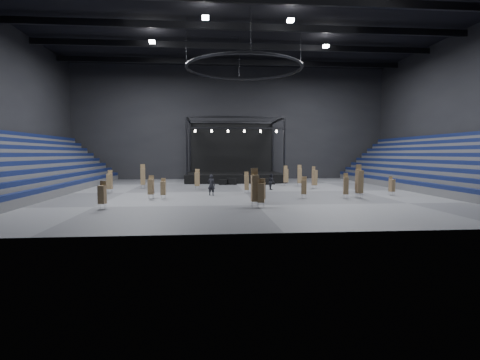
{
  "coord_description": "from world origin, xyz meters",
  "views": [
    {
      "loc": [
        -3.9,
        -39.61,
        4.04
      ],
      "look_at": [
        -0.61,
        -2.0,
        1.4
      ],
      "focal_mm": 28.0,
      "sensor_mm": 36.0,
      "label": 1
    }
  ],
  "objects": [
    {
      "name": "chair_stack_2",
      "position": [
        8.73,
        -6.51,
        1.18
      ],
      "size": [
        0.49,
        0.49,
        2.3
      ],
      "rotation": [
        0.0,
        0.0,
        -0.18
      ],
      "color": "silver",
      "rests_on": "floor"
    },
    {
      "name": "bleachers_left",
      "position": [
        -22.94,
        0.0,
        1.73
      ],
      "size": [
        7.2,
        40.0,
        6.4
      ],
      "color": "#48484A",
      "rests_on": "floor"
    },
    {
      "name": "wall_back",
      "position": [
        0.0,
        21.0,
        9.0
      ],
      "size": [
        50.0,
        0.2,
        18.0
      ],
      "primitive_type": "cube",
      "color": "black",
      "rests_on": "ground"
    },
    {
      "name": "chair_stack_7",
      "position": [
        6.1,
        7.37,
        1.32
      ],
      "size": [
        0.55,
        0.55,
        2.54
      ],
      "rotation": [
        0.0,
        0.0,
        0.09
      ],
      "color": "silver",
      "rests_on": "floor"
    },
    {
      "name": "chair_stack_1",
      "position": [
        11.35,
        -3.11,
        1.32
      ],
      "size": [
        0.6,
        0.6,
        2.51
      ],
      "rotation": [
        0.0,
        0.0,
        0.14
      ],
      "color": "silver",
      "rests_on": "floor"
    },
    {
      "name": "wall_front",
      "position": [
        0.0,
        -21.0,
        9.0
      ],
      "size": [
        50.0,
        0.2,
        18.0
      ],
      "primitive_type": "cube",
      "color": "black",
      "rests_on": "ground"
    },
    {
      "name": "chair_stack_8",
      "position": [
        -11.4,
        4.7,
        1.46
      ],
      "size": [
        0.62,
        0.62,
        2.84
      ],
      "rotation": [
        0.0,
        0.0,
        0.16
      ],
      "color": "silver",
      "rests_on": "floor"
    },
    {
      "name": "chair_stack_17",
      "position": [
        14.0,
        -4.78,
        1.0
      ],
      "size": [
        0.56,
        0.56,
        1.86
      ],
      "rotation": [
        0.0,
        0.0,
        0.3
      ],
      "color": "silver",
      "rests_on": "floor"
    },
    {
      "name": "chair_stack_5",
      "position": [
        0.65,
        -9.23,
        1.06
      ],
      "size": [
        0.47,
        0.47,
        2.01
      ],
      "rotation": [
        0.0,
        0.0,
        -0.11
      ],
      "color": "silver",
      "rests_on": "floor"
    },
    {
      "name": "man_center",
      "position": [
        -3.52,
        -3.3,
        1.03
      ],
      "size": [
        0.89,
        0.75,
        2.06
      ],
      "primitive_type": "imported",
      "rotation": [
        0.0,
        0.0,
        2.74
      ],
      "color": "black",
      "rests_on": "floor"
    },
    {
      "name": "roof_girders",
      "position": [
        0.0,
        -0.0,
        17.2
      ],
      "size": [
        49.0,
        30.35,
        0.7
      ],
      "color": "black",
      "rests_on": "ceiling"
    },
    {
      "name": "floor",
      "position": [
        0.0,
        0.0,
        0.0
      ],
      "size": [
        50.0,
        50.0,
        0.0
      ],
      "primitive_type": "plane",
      "color": "#555557",
      "rests_on": "ground"
    },
    {
      "name": "wall_right",
      "position": [
        25.0,
        0.0,
        9.0
      ],
      "size": [
        0.2,
        42.0,
        18.0
      ],
      "primitive_type": "cube",
      "color": "black",
      "rests_on": "ground"
    },
    {
      "name": "chair_stack_10",
      "position": [
        -0.33,
        -11.71,
        1.51
      ],
      "size": [
        0.59,
        0.59,
        2.96
      ],
      "rotation": [
        0.0,
        0.0,
        0.07
      ],
      "color": "silver",
      "rests_on": "floor"
    },
    {
      "name": "chair_stack_4",
      "position": [
        4.88,
        -6.3,
        1.06
      ],
      "size": [
        0.58,
        0.58,
        1.98
      ],
      "rotation": [
        0.0,
        0.0,
        -0.34
      ],
      "color": "silver",
      "rests_on": "floor"
    },
    {
      "name": "truss_ring",
      "position": [
        -0.0,
        0.0,
        13.0
      ],
      "size": [
        12.3,
        12.3,
        5.15
      ],
      "color": "black",
      "rests_on": "ceiling"
    },
    {
      "name": "chair_stack_12",
      "position": [
        -5.05,
        2.61,
        1.24
      ],
      "size": [
        0.57,
        0.57,
        2.34
      ],
      "rotation": [
        0.0,
        0.0,
        -0.11
      ],
      "color": "silver",
      "rests_on": "floor"
    },
    {
      "name": "bleachers_right",
      "position": [
        22.94,
        0.0,
        1.73
      ],
      "size": [
        7.2,
        40.0,
        6.4
      ],
      "color": "#48484A",
      "rests_on": "floor"
    },
    {
      "name": "floodlights",
      "position": [
        0.0,
        -4.0,
        16.6
      ],
      "size": [
        28.6,
        16.6,
        0.25
      ],
      "color": "white",
      "rests_on": "roof_girders"
    },
    {
      "name": "chair_stack_11",
      "position": [
        7.56,
        6.09,
        1.37
      ],
      "size": [
        0.55,
        0.55,
        2.68
      ],
      "rotation": [
        0.0,
        0.0,
        -0.13
      ],
      "color": "silver",
      "rests_on": "floor"
    },
    {
      "name": "chair_stack_14",
      "position": [
        -8.98,
        -5.5,
        1.12
      ],
      "size": [
        0.54,
        0.54,
        2.11
      ],
      "rotation": [
        0.0,
        0.0,
        -0.14
      ],
      "color": "silver",
      "rests_on": "floor"
    },
    {
      "name": "chair_stack_15",
      "position": [
        -14.0,
        -0.01,
        1.24
      ],
      "size": [
        0.54,
        0.54,
        2.37
      ],
      "rotation": [
        0.0,
        0.0,
        -0.1
      ],
      "color": "silver",
      "rests_on": "floor"
    },
    {
      "name": "ceiling",
      "position": [
        0.0,
        0.0,
        18.0
      ],
      "size": [
        50.0,
        42.0,
        0.2
      ],
      "primitive_type": "cube",
      "color": "black",
      "rests_on": "wall_back"
    },
    {
      "name": "flight_case_right",
      "position": [
        4.3,
        8.99,
        0.41
      ],
      "size": [
        1.37,
        1.06,
        0.82
      ],
      "primitive_type": "cube",
      "rotation": [
        0.0,
        0.0,
        0.42
      ],
      "color": "black",
      "rests_on": "floor"
    },
    {
      "name": "flight_case_left",
      "position": [
        -1.88,
        9.1,
        0.34
      ],
      "size": [
        1.12,
        0.74,
        0.69
      ],
      "primitive_type": "cube",
      "rotation": [
        0.0,
        0.0,
        -0.23
      ],
      "color": "black",
      "rests_on": "floor"
    },
    {
      "name": "stage",
      "position": [
        0.0,
        16.24,
        1.45
      ],
      "size": [
        14.0,
        10.0,
        9.2
      ],
      "color": "black",
      "rests_on": "floor"
    },
    {
      "name": "chair_stack_3",
      "position": [
        8.51,
        2.81,
        1.33
      ],
      "size": [
        0.63,
        0.63,
        2.6
      ],
      "rotation": [
        0.0,
        0.0,
        0.42
      ],
      "color": "silver",
      "rests_on": "floor"
    },
    {
      "name": "chair_stack_6",
      "position": [
        -11.57,
        -11.68,
        1.11
      ],
      "size": [
        0.57,
        0.57,
        2.06
      ],
      "rotation": [
        0.0,
        0.0,
        -0.2
      ],
      "color": "silver",
      "rests_on": "floor"
    },
    {
      "name": "chair_stack_9",
      "position": [
        9.99,
        -6.54,
        1.56
      ],
      "size": [
        0.58,
        0.58,
        3.07
      ],
      "rotation": [
        0.0,
        0.0,
        0.08
      ],
      "color": "silver",
      "rests_on": "floor"
    },
    {
      "name": "chair_stack_13",
      "position": [
        0.09,
        -1.72,
        1.15
      ],
      "size": [
        0.43,
        0.43,
        2.23
      ],
      "rotation": [
        0.0,
        0.0,
        0.01
      ],
      "color": "silver",
      "rests_on": "floor"
    },
    {
      "name": "crew_member",
      "position": [
        3.33,
        2.08,
        0.91
      ],
      "size": [
        0.7,
        0.9,
        1.82
      ],
      "primitive_type": "imported",
      "rotation": [
        0.0,
        0.0,
        1.59
      ],
      "color": "black",
      "rests_on": "floor"
    },
    {
      "name": "flight_case_mid",
      "position": [
        -0.74,
        9.39,
        0.43
      ],
      "size": [
        1.44,
        1.03,
        0.87
      ],
      "primitive_type": "cube",
      "rotation": [
        0.0,
        0.0,
        -0.33
      ],
      "color": "black",
      "rests_on": "floor"
    },
    {
      "name": "chair_stack_0",
      "position": [
        -7.88,
        -5.57,
        0.99
      ],
      "size": [
        0.46,
        0.46,
        1.86
      ],
      "rotation": [
        0.0,
        0.0,
        -0.08
      ],
      "color": "silver",
      "rests_on": "floor"
    },
    {
      "name": "chair_stack_16",
      "position": [
        0.11,
        -11.99,
        1.16
      ],
      "size": [
        0.6,
        0.6,
        2.17
      ],
      "rotation": [
        0.0,
        0.0,
        -0.23
      ],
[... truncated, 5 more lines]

